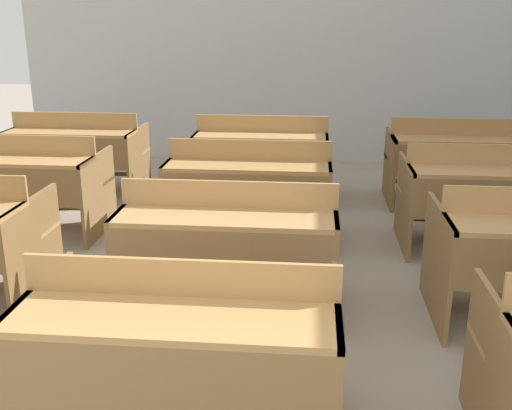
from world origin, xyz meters
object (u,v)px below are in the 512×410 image
at_px(bench_back_left, 77,150).
at_px(bench_third_left, 22,181).
at_px(bench_front_center, 183,346).
at_px(bench_third_center, 249,187).
at_px(bench_third_right, 489,193).
at_px(bench_back_center, 262,154).
at_px(bench_back_right, 457,158).
at_px(bench_second_center, 229,243).

bearing_deg(bench_back_left, bench_third_left, -89.94).
height_order(bench_front_center, bench_third_center, same).
relative_size(bench_third_right, bench_back_center, 1.00).
bearing_deg(bench_back_right, bench_second_center, -127.78).
bearing_deg(bench_third_center, bench_third_left, 179.56).
xyz_separation_m(bench_third_center, bench_back_right, (1.87, 1.19, 0.00)).
relative_size(bench_third_center, bench_back_right, 1.00).
distance_m(bench_front_center, bench_back_right, 4.06).
relative_size(bench_third_right, bench_back_left, 1.00).
bearing_deg(bench_third_right, bench_third_left, 179.77).
bearing_deg(bench_back_right, bench_third_center, -147.65).
distance_m(bench_third_left, bench_back_right, 3.94).
relative_size(bench_third_center, bench_back_left, 1.00).
bearing_deg(bench_back_center, bench_second_center, -89.78).
relative_size(bench_back_left, bench_back_center, 1.00).
xyz_separation_m(bench_second_center, bench_back_center, (-0.01, 2.42, 0.00)).
height_order(bench_second_center, bench_third_left, same).
distance_m(bench_second_center, bench_back_left, 3.08).
bearing_deg(bench_back_center, bench_front_center, -90.33).
bearing_deg(bench_back_left, bench_third_center, -32.45).
bearing_deg(bench_third_right, bench_third_center, 179.97).
relative_size(bench_front_center, bench_second_center, 1.00).
bearing_deg(bench_second_center, bench_back_left, 128.04).
bearing_deg(bench_back_center, bench_third_left, -147.99).
distance_m(bench_third_left, bench_back_center, 2.22).
xyz_separation_m(bench_third_center, bench_back_center, (-0.00, 1.19, 0.00)).
height_order(bench_third_left, bench_back_left, same).
xyz_separation_m(bench_second_center, bench_third_right, (1.84, 1.22, 0.00)).
height_order(bench_third_left, bench_back_center, same).
height_order(bench_back_left, bench_back_center, same).
xyz_separation_m(bench_third_left, bench_back_right, (3.76, 1.17, 0.00)).
bearing_deg(bench_front_center, bench_third_right, 52.09).
relative_size(bench_third_left, bench_third_center, 1.00).
bearing_deg(bench_second_center, bench_back_right, 52.22).
xyz_separation_m(bench_third_center, bench_third_right, (1.85, -0.00, 0.00)).
distance_m(bench_front_center, bench_back_center, 3.60).
bearing_deg(bench_third_right, bench_back_left, 162.18).
bearing_deg(bench_front_center, bench_third_left, 127.59).
height_order(bench_front_center, bench_third_left, same).
relative_size(bench_front_center, bench_back_center, 1.00).
bearing_deg(bench_front_center, bench_back_left, 117.34).
distance_m(bench_front_center, bench_third_center, 2.41).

